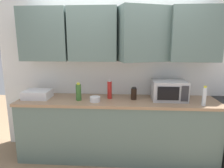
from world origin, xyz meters
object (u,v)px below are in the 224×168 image
Objects in this scene: bottle_red_sauce at (110,90)px; bottle_clear_tall at (204,96)px; bowl_ceramic_small at (95,99)px; bottle_green_oil at (79,92)px; bottle_soy_dark at (134,94)px; microwave at (169,90)px; dish_rack at (38,94)px.

bottle_clear_tall is at bearing -11.62° from bottle_red_sauce.
bottle_green_oil is at bearing 169.85° from bowl_ceramic_small.
bottle_green_oil reaches higher than bowl_ceramic_small.
microwave is at bearing 1.96° from bottle_soy_dark.
microwave is 1.30m from bottle_green_oil.
microwave is at bearing 5.12° from bottle_green_oil.
bottle_clear_tall is 1.46m from bowl_ceramic_small.
bottle_green_oil is 0.26m from bowl_ceramic_small.
dish_rack is at bearing 173.56° from bottle_green_oil.
bowl_ceramic_small is at bearing 176.52° from bottle_clear_tall.
bottle_soy_dark is 1.23× the size of bowl_ceramic_small.
dish_rack is (-1.93, -0.04, -0.08)m from microwave.
microwave is at bearing 8.60° from bowl_ceramic_small.
bowl_ceramic_small is (0.88, -0.11, -0.02)m from dish_rack.
bottle_red_sauce is (-0.35, 0.03, 0.04)m from bottle_soy_dark.
dish_rack is 0.64m from bottle_green_oil.
bottle_red_sauce is 0.27m from bowl_ceramic_small.
bottle_red_sauce reaches higher than bowl_ceramic_small.
bowl_ceramic_small is (-0.19, -0.17, -0.10)m from bottle_red_sauce.
bottle_green_oil is at bearing -6.44° from dish_rack.
microwave is 2.65× the size of bottle_soy_dark.
bottle_green_oil is (-1.29, -0.12, -0.02)m from microwave.
dish_rack is at bearing 175.01° from bottle_clear_tall.
microwave and bottle_red_sauce have the same top height.
dish_rack is 2.10× the size of bottle_soy_dark.
bowl_ceramic_small is (-1.45, 0.09, -0.09)m from bottle_clear_tall.
dish_rack is 2.34m from bottle_clear_tall.
bottle_clear_tall is at bearing -14.25° from bottle_soy_dark.
dish_rack is 1.43× the size of bottle_clear_tall.
microwave is 1.86× the size of bottle_green_oil.
bottle_red_sauce is at bearing 168.38° from bottle_clear_tall.
microwave is 3.25× the size of bowl_ceramic_small.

